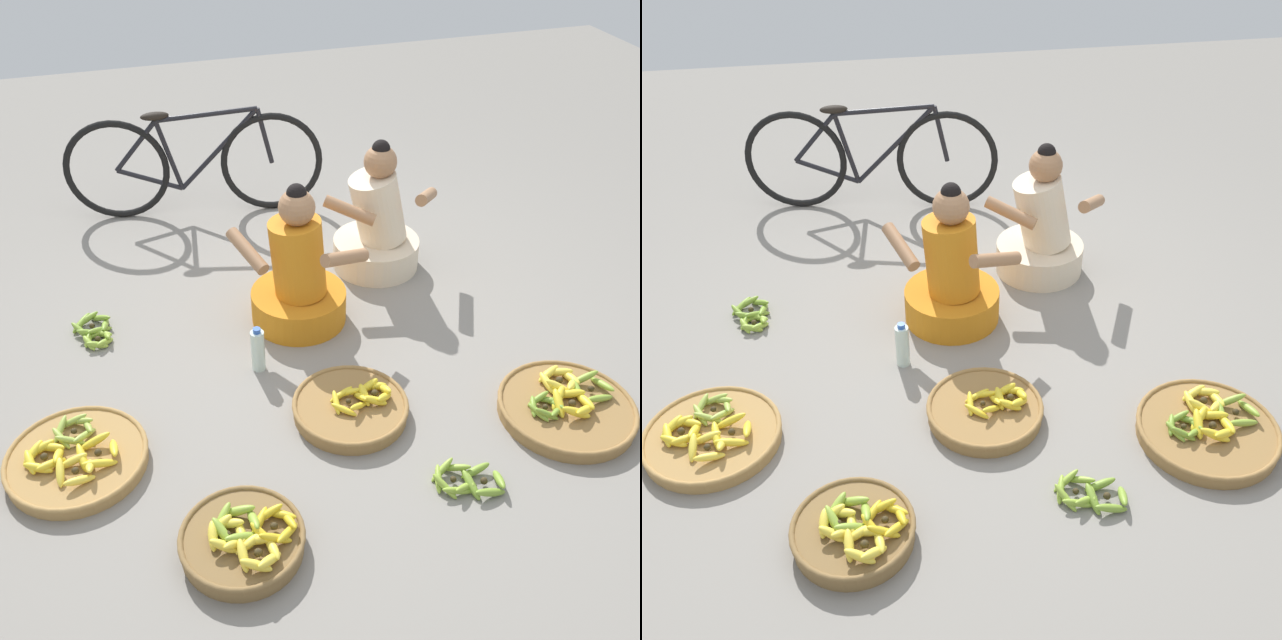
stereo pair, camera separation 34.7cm
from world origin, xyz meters
TOP-DOWN VIEW (x-y plane):
  - ground_plane at (0.00, 0.00)m, footprint 10.00×10.00m
  - vendor_woman_front at (0.03, 0.30)m, footprint 0.70×0.56m
  - vendor_woman_behind at (0.63, 0.69)m, footprint 0.75×0.52m
  - bicycle_leaning at (-0.29, 1.69)m, footprint 1.69×0.33m
  - banana_basket_back_center at (1.03, -0.80)m, footprint 0.64×0.64m
  - banana_basket_near_bicycle at (-1.19, -0.46)m, footprint 0.62×0.62m
  - banana_basket_mid_left at (-0.58, -1.09)m, footprint 0.50×0.50m
  - banana_basket_near_vendor at (0.06, -0.50)m, footprint 0.55×0.55m
  - loose_bananas_mid_right at (-1.06, 0.47)m, footprint 0.24×0.34m
  - loose_bananas_back_right at (0.39, -1.06)m, footprint 0.32×0.24m
  - water_bottle at (-0.28, -0.05)m, footprint 0.07×0.07m

SIDE VIEW (x-z plane):
  - ground_plane at x=0.00m, z-range 0.00..0.00m
  - loose_bananas_mid_right at x=-1.06m, z-range -0.02..0.07m
  - loose_bananas_back_right at x=0.39m, z-range -0.01..0.07m
  - banana_basket_near_bicycle at x=-1.19m, z-range -0.03..0.11m
  - banana_basket_near_vendor at x=0.06m, z-range -0.03..0.11m
  - banana_basket_back_center at x=1.03m, z-range -0.03..0.12m
  - banana_basket_mid_left at x=-0.58m, z-range -0.02..0.13m
  - water_bottle at x=-0.28m, z-range -0.01..0.25m
  - vendor_woman_behind at x=0.63m, z-range -0.15..0.67m
  - vendor_woman_front at x=0.03m, z-range -0.15..0.67m
  - bicycle_leaning at x=-0.29m, z-range -0.01..0.73m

